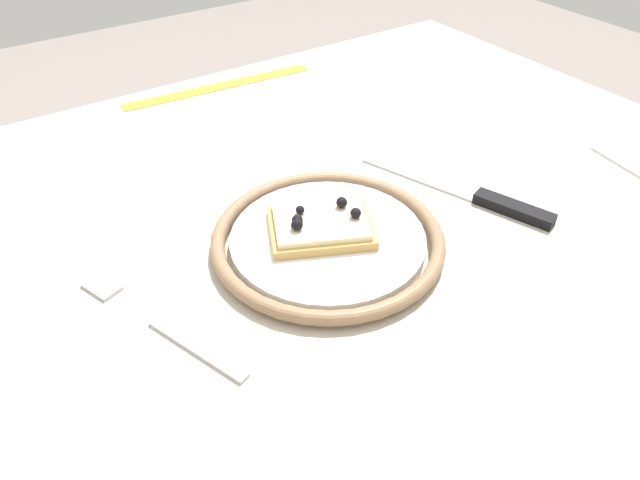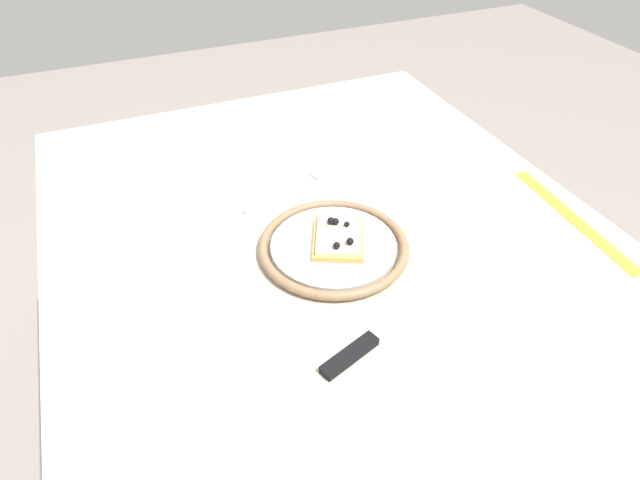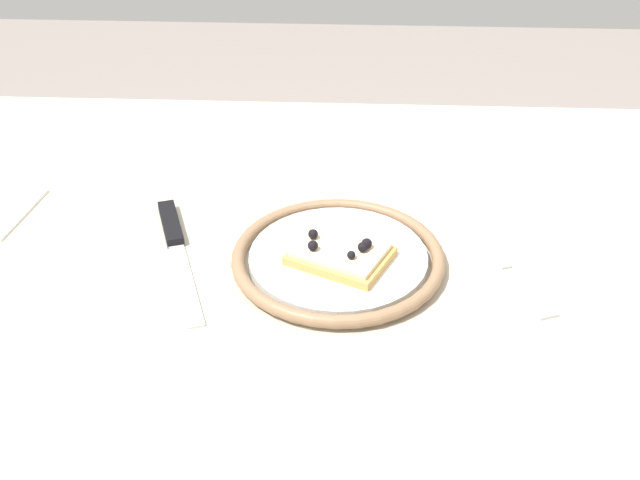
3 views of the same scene
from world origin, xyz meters
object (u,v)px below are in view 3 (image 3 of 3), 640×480
at_px(knife, 176,239).
at_px(fork, 506,264).
at_px(dining_table, 351,328).
at_px(plate, 340,258).
at_px(pizza_slice_near, 342,253).

relative_size(knife, fork, 1.20).
xyz_separation_m(dining_table, plate, (0.01, -0.01, 0.09)).
bearing_deg(plate, pizza_slice_near, 104.76).
height_order(dining_table, knife, knife).
height_order(pizza_slice_near, fork, pizza_slice_near).
bearing_deg(plate, knife, -10.64).
relative_size(plate, fork, 1.23).
bearing_deg(pizza_slice_near, fork, -174.91).
height_order(knife, fork, knife).
bearing_deg(dining_table, fork, -172.72).
xyz_separation_m(dining_table, pizza_slice_near, (0.01, -0.01, 0.10)).
bearing_deg(pizza_slice_near, dining_table, 155.23).
distance_m(pizza_slice_near, knife, 0.20).
bearing_deg(dining_table, pizza_slice_near, -24.77).
distance_m(dining_table, plate, 0.09).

